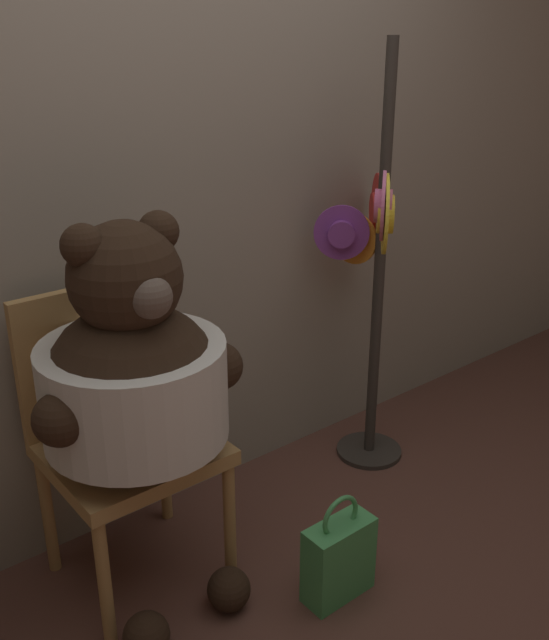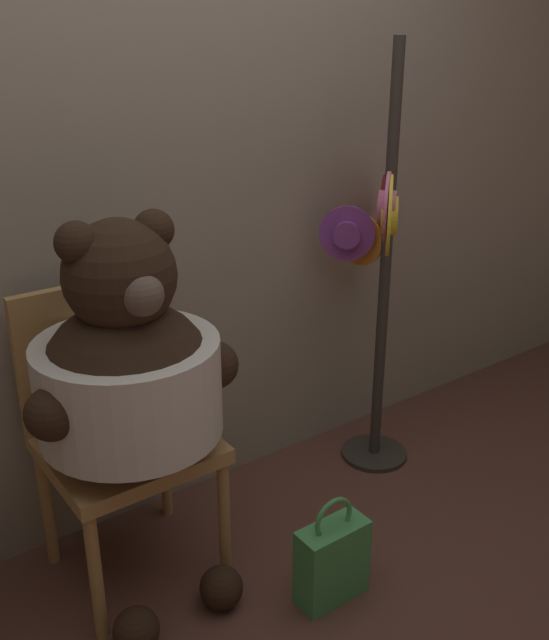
% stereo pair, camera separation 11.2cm
% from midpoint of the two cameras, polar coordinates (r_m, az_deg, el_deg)
% --- Properties ---
extents(ground_plane, '(14.00, 14.00, 0.00)m').
position_cam_midpoint_polar(ground_plane, '(2.56, -0.73, -19.66)').
color(ground_plane, brown).
extents(wall_back, '(8.00, 0.10, 2.48)m').
position_cam_midpoint_polar(wall_back, '(2.51, -10.46, 11.07)').
color(wall_back, gray).
rests_on(wall_back, ground_plane).
extents(chair, '(0.50, 0.47, 0.97)m').
position_cam_midpoint_polar(chair, '(2.36, -13.72, -8.15)').
color(chair, '#B2844C').
rests_on(chair, ground_plane).
extents(teddy_bear, '(0.66, 0.59, 1.25)m').
position_cam_midpoint_polar(teddy_bear, '(2.13, -12.61, -4.77)').
color(teddy_bear, black).
rests_on(teddy_bear, ground_plane).
extents(hat_display_rack, '(0.41, 0.45, 1.69)m').
position_cam_midpoint_polar(hat_display_rack, '(2.79, 6.72, 4.61)').
color(hat_display_rack, '#332D28').
rests_on(hat_display_rack, ground_plane).
extents(handbag_on_ground, '(0.24, 0.11, 0.38)m').
position_cam_midpoint_polar(handbag_on_ground, '(2.40, 3.75, -18.48)').
color(handbag_on_ground, '#479E56').
rests_on(handbag_on_ground, ground_plane).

